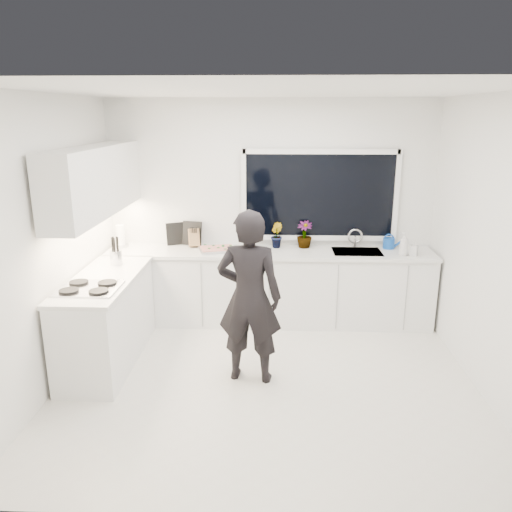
{
  "coord_description": "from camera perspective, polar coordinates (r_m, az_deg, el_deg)",
  "views": [
    {
      "loc": [
        0.07,
        -4.37,
        2.52
      ],
      "look_at": [
        -0.12,
        0.4,
        1.15
      ],
      "focal_mm": 35.0,
      "sensor_mm": 36.0,
      "label": 1
    }
  ],
  "objects": [
    {
      "name": "picture_frame_large",
      "position": [
        6.36,
        -9.23,
        2.53
      ],
      "size": [
        0.21,
        0.11,
        0.28
      ],
      "primitive_type": "cube",
      "rotation": [
        0.0,
        0.0,
        0.42
      ],
      "color": "black",
      "rests_on": "countertop_back"
    },
    {
      "name": "wall_left",
      "position": [
        4.98,
        -22.45,
        1.19
      ],
      "size": [
        0.02,
        3.5,
        2.7
      ],
      "primitive_type": "cube",
      "color": "white",
      "rests_on": "ground"
    },
    {
      "name": "soap_bottles",
      "position": [
        6.05,
        16.87,
        1.19
      ],
      "size": [
        0.25,
        0.15,
        0.27
      ],
      "color": "#D8BF66",
      "rests_on": "countertop_back"
    },
    {
      "name": "paper_towel_roll",
      "position": [
        6.4,
        -15.22,
        2.15
      ],
      "size": [
        0.13,
        0.13,
        0.26
      ],
      "primitive_type": "cylinder",
      "rotation": [
        0.0,
        0.0,
        0.24
      ],
      "color": "white",
      "rests_on": "countertop_back"
    },
    {
      "name": "sink",
      "position": [
        6.13,
        11.45,
        0.06
      ],
      "size": [
        0.58,
        0.42,
        0.14
      ],
      "primitive_type": "cube",
      "color": "silver",
      "rests_on": "countertop_back"
    },
    {
      "name": "utensil_crock",
      "position": [
        5.66,
        -15.7,
        -0.17
      ],
      "size": [
        0.17,
        0.17,
        0.16
      ],
      "primitive_type": "cylinder",
      "rotation": [
        0.0,
        0.0,
        0.33
      ],
      "color": "silver",
      "rests_on": "countertop_left"
    },
    {
      "name": "knife_block",
      "position": [
        6.23,
        -7.1,
        2.04
      ],
      "size": [
        0.15,
        0.13,
        0.22
      ],
      "primitive_type": "cube",
      "rotation": [
        0.0,
        0.0,
        0.27
      ],
      "color": "#A1804A",
      "rests_on": "countertop_back"
    },
    {
      "name": "base_cabinets_left",
      "position": [
        5.44,
        -16.65,
        -7.16
      ],
      "size": [
        0.58,
        1.6,
        0.88
      ],
      "primitive_type": "cube",
      "color": "white",
      "rests_on": "floor"
    },
    {
      "name": "floor",
      "position": [
        5.05,
        1.25,
        -14.06
      ],
      "size": [
        4.0,
        3.5,
        0.02
      ],
      "primitive_type": "cube",
      "color": "beige",
      "rests_on": "ground"
    },
    {
      "name": "stovetop",
      "position": [
        4.97,
        -18.59,
        -3.45
      ],
      "size": [
        0.56,
        0.48,
        0.03
      ],
      "primitive_type": "cube",
      "color": "black",
      "rests_on": "countertop_left"
    },
    {
      "name": "upper_cabinets",
      "position": [
        5.44,
        -17.86,
        8.18
      ],
      "size": [
        0.34,
        2.1,
        0.7
      ],
      "primitive_type": "cube",
      "color": "white",
      "rests_on": "wall_left"
    },
    {
      "name": "wall_right",
      "position": [
        4.92,
        25.46,
        0.67
      ],
      "size": [
        0.02,
        3.5,
        2.7
      ],
      "primitive_type": "cube",
      "color": "white",
      "rests_on": "ground"
    },
    {
      "name": "countertop_back",
      "position": [
        6.03,
        1.58,
        0.42
      ],
      "size": [
        3.94,
        0.62,
        0.04
      ],
      "primitive_type": "cube",
      "color": "silver",
      "rests_on": "base_cabinets_back"
    },
    {
      "name": "ceiling",
      "position": [
        4.37,
        1.48,
        18.5
      ],
      "size": [
        4.0,
        3.5,
        0.02
      ],
      "primitive_type": "cube",
      "color": "white",
      "rests_on": "wall_back"
    },
    {
      "name": "window",
      "position": [
        6.19,
        7.27,
        6.87
      ],
      "size": [
        1.8,
        0.02,
        1.0
      ],
      "primitive_type": "cube",
      "color": "black",
      "rests_on": "wall_back"
    },
    {
      "name": "countertop_left",
      "position": [
        5.29,
        -17.04,
        -2.56
      ],
      "size": [
        0.62,
        1.6,
        0.04
      ],
      "primitive_type": "cube",
      "color": "silver",
      "rests_on": "base_cabinets_left"
    },
    {
      "name": "picture_frame_small",
      "position": [
        6.32,
        -7.31,
        2.61
      ],
      "size": [
        0.25,
        0.08,
        0.3
      ],
      "primitive_type": "cube",
      "rotation": [
        0.0,
        0.0,
        -0.24
      ],
      "color": "black",
      "rests_on": "countertop_back"
    },
    {
      "name": "base_cabinets_back",
      "position": [
        6.18,
        1.55,
        -3.67
      ],
      "size": [
        3.92,
        0.58,
        0.88
      ],
      "primitive_type": "cube",
      "color": "white",
      "rests_on": "floor"
    },
    {
      "name": "faucet",
      "position": [
        6.28,
        11.25,
        1.96
      ],
      "size": [
        0.03,
        0.03,
        0.22
      ],
      "primitive_type": "cylinder",
      "color": "silver",
      "rests_on": "countertop_back"
    },
    {
      "name": "herb_plants",
      "position": [
        6.15,
        3.39,
        2.42
      ],
      "size": [
        0.82,
        0.2,
        0.33
      ],
      "color": "#26662D",
      "rests_on": "countertop_back"
    },
    {
      "name": "pizza_tray",
      "position": [
        6.04,
        -4.43,
        0.76
      ],
      "size": [
        0.5,
        0.43,
        0.03
      ],
      "primitive_type": "cube",
      "rotation": [
        0.0,
        0.0,
        0.29
      ],
      "color": "silver",
      "rests_on": "countertop_back"
    },
    {
      "name": "wall_back",
      "position": [
        6.24,
        1.66,
        5.19
      ],
      "size": [
        4.0,
        0.02,
        2.7
      ],
      "primitive_type": "cube",
      "color": "white",
      "rests_on": "ground"
    },
    {
      "name": "person",
      "position": [
        4.72,
        -0.78,
        -4.75
      ],
      "size": [
        0.66,
        0.47,
        1.69
      ],
      "primitive_type": "imported",
      "rotation": [
        0.0,
        0.0,
        3.03
      ],
      "color": "black",
      "rests_on": "floor"
    },
    {
      "name": "pizza",
      "position": [
        6.04,
        -4.43,
        0.91
      ],
      "size": [
        0.46,
        0.38,
        0.01
      ],
      "primitive_type": "cube",
      "rotation": [
        0.0,
        0.0,
        0.29
      ],
      "color": "red",
      "rests_on": "pizza_tray"
    },
    {
      "name": "watering_can",
      "position": [
        6.33,
        14.93,
        1.42
      ],
      "size": [
        0.18,
        0.18,
        0.13
      ],
      "primitive_type": "cylinder",
      "rotation": [
        0.0,
        0.0,
        -0.31
      ],
      "color": "#1248A9",
      "rests_on": "countertop_back"
    }
  ]
}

